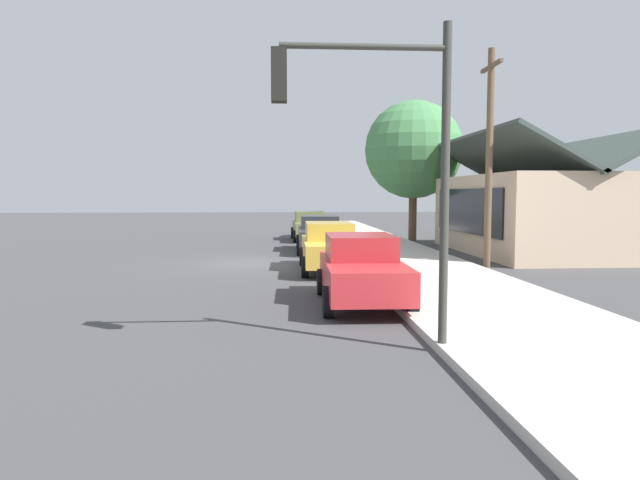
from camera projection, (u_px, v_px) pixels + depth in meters
ground_plane at (254, 263)px, 20.95m from camera, size 120.00×120.00×0.00m
sidewalk_curb at (403, 260)px, 21.33m from camera, size 60.00×4.20×0.16m
car_olive at (310, 226)px, 31.38m from camera, size 4.51×2.08×1.59m
car_charcoal at (320, 233)px, 25.19m from camera, size 4.89×2.16×1.59m
car_mustard at (330, 246)px, 18.94m from camera, size 4.87×2.02×1.59m
car_cherry at (362, 269)px, 13.14m from camera, size 4.38×2.03×1.59m
storefront_building at (535, 211)px, 24.42m from camera, size 10.64×6.31×5.08m
shade_tree at (413, 150)px, 30.81m from camera, size 5.31×5.31×7.63m
traffic_light_main at (379, 133)px, 8.78m from camera, size 0.37×2.79×5.20m
utility_pole_wooden at (489, 154)px, 19.49m from camera, size 1.80×0.24×7.50m
fire_hydrant_red at (365, 248)px, 21.46m from camera, size 0.22×0.22×0.71m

